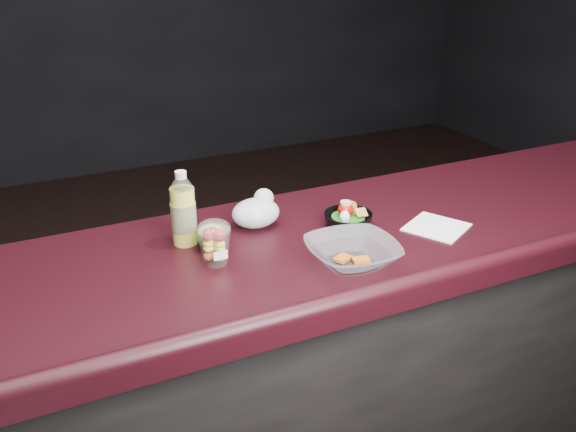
# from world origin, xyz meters

# --- Properties ---
(counter) EXTENTS (4.06, 0.71, 1.02)m
(counter) POSITION_xyz_m (0.00, 0.30, 0.51)
(counter) COLOR black
(counter) RESTS_ON ground
(lemonade_bottle) EXTENTS (0.07, 0.07, 0.21)m
(lemonade_bottle) POSITION_xyz_m (-0.26, 0.44, 1.11)
(lemonade_bottle) COLOR yellow
(lemonade_bottle) RESTS_ON counter
(fruit_cup) EXTENTS (0.09, 0.09, 0.12)m
(fruit_cup) POSITION_xyz_m (-0.22, 0.29, 1.08)
(fruit_cup) COLOR white
(fruit_cup) RESTS_ON counter
(green_apple) EXTENTS (0.08, 0.08, 0.08)m
(green_apple) POSITION_xyz_m (-0.20, 0.38, 1.06)
(green_apple) COLOR #2B840F
(green_apple) RESTS_ON counter
(plastic_bag) EXTENTS (0.14, 0.12, 0.11)m
(plastic_bag) POSITION_xyz_m (-0.03, 0.46, 1.07)
(plastic_bag) COLOR silver
(plastic_bag) RESTS_ON counter
(snack_bowl) EXTENTS (0.16, 0.16, 0.08)m
(snack_bowl) POSITION_xyz_m (0.21, 0.33, 1.05)
(snack_bowl) COLOR black
(snack_bowl) RESTS_ON counter
(takeout_bowl) EXTENTS (0.26, 0.26, 0.06)m
(takeout_bowl) POSITION_xyz_m (0.10, 0.13, 1.05)
(takeout_bowl) COLOR silver
(takeout_bowl) RESTS_ON counter
(paper_napkin) EXTENTS (0.22, 0.22, 0.00)m
(paper_napkin) POSITION_xyz_m (0.44, 0.21, 1.02)
(paper_napkin) COLOR white
(paper_napkin) RESTS_ON counter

